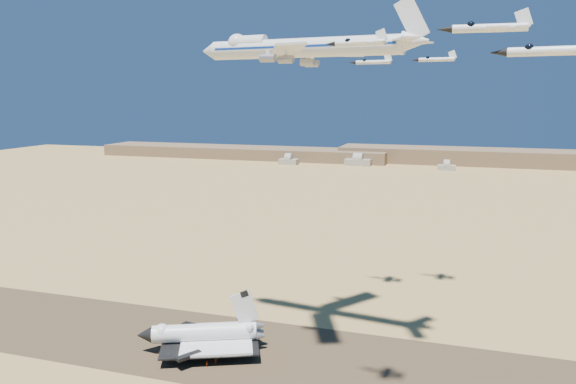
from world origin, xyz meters
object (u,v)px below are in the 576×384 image
(crew_a, at_px, (217,358))
(chase_jet_b, at_px, (487,28))
(chase_jet_c, at_px, (548,51))
(shuttle, at_px, (204,335))
(crew_c, at_px, (216,361))
(crew_b, at_px, (207,364))
(carrier_747, at_px, (296,48))
(chase_jet_d, at_px, (372,62))
(chase_jet_e, at_px, (436,59))
(chase_jet_a, at_px, (359,43))

(crew_a, height_order, chase_jet_b, chase_jet_b)
(crew_a, distance_m, chase_jet_c, 130.98)
(chase_jet_b, xyz_separation_m, chase_jet_c, (9.23, -3.56, -4.20))
(shuttle, height_order, crew_c, shuttle)
(crew_a, height_order, chase_jet_c, chase_jet_c)
(crew_a, xyz_separation_m, chase_jet_b, (73.25, -46.68, 92.68))
(crew_a, bearing_deg, shuttle, 32.20)
(crew_b, bearing_deg, chase_jet_b, -168.52)
(carrier_747, height_order, chase_jet_b, carrier_747)
(crew_c, xyz_separation_m, chase_jet_d, (35.69, 65.16, 93.49))
(shuttle, xyz_separation_m, chase_jet_d, (43.38, 57.64, 88.94))
(crew_a, distance_m, chase_jet_d, 118.41)
(crew_c, xyz_separation_m, chase_jet_e, (57.98, 75.73, 94.65))
(crew_a, height_order, chase_jet_e, chase_jet_e)
(chase_jet_d, bearing_deg, crew_c, -114.01)
(chase_jet_b, height_order, chase_jet_c, chase_jet_b)
(crew_a, bearing_deg, carrier_747, -70.47)
(carrier_747, relative_size, chase_jet_c, 4.52)
(carrier_747, bearing_deg, crew_b, -129.35)
(carrier_747, relative_size, chase_jet_d, 4.47)
(chase_jet_a, bearing_deg, crew_a, 160.62)
(crew_c, height_order, chase_jet_a, chase_jet_a)
(chase_jet_a, height_order, chase_jet_e, chase_jet_e)
(carrier_747, distance_m, crew_c, 99.44)
(carrier_747, bearing_deg, chase_jet_d, 78.46)
(crew_c, bearing_deg, crew_a, -55.27)
(crew_b, bearing_deg, chase_jet_c, -167.64)
(chase_jet_c, xyz_separation_m, chase_jet_e, (-24.24, 124.17, 6.02))
(crew_a, bearing_deg, chase_jet_b, -142.72)
(crew_c, height_order, chase_jet_c, chase_jet_c)
(shuttle, bearing_deg, chase_jet_d, 29.36)
(chase_jet_e, bearing_deg, carrier_747, -118.95)
(chase_jet_b, bearing_deg, crew_c, 146.54)
(shuttle, height_order, carrier_747, carrier_747)
(crew_b, height_order, chase_jet_d, chase_jet_d)
(crew_a, relative_size, chase_jet_e, 0.11)
(chase_jet_a, height_order, chase_jet_d, chase_jet_d)
(crew_a, xyz_separation_m, crew_b, (-1.59, -4.09, -0.04))
(crew_b, distance_m, crew_c, 2.94)
(chase_jet_b, xyz_separation_m, chase_jet_d, (-37.30, 110.04, 0.67))
(shuttle, height_order, chase_jet_c, chase_jet_c)
(crew_b, height_order, chase_jet_c, chase_jet_c)
(crew_a, xyz_separation_m, chase_jet_a, (47.15, -23.88, 92.83))
(carrier_747, xyz_separation_m, chase_jet_e, (37.76, 56.91, -0.87))
(crew_c, distance_m, chase_jet_d, 119.42)
(shuttle, xyz_separation_m, chase_jet_e, (65.66, 68.21, 90.10))
(carrier_747, distance_m, chase_jet_a, 48.89)
(crew_a, height_order, chase_jet_d, chase_jet_d)
(crew_b, bearing_deg, crew_c, -87.70)
(crew_b, xyz_separation_m, chase_jet_d, (37.53, 67.45, 93.39))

